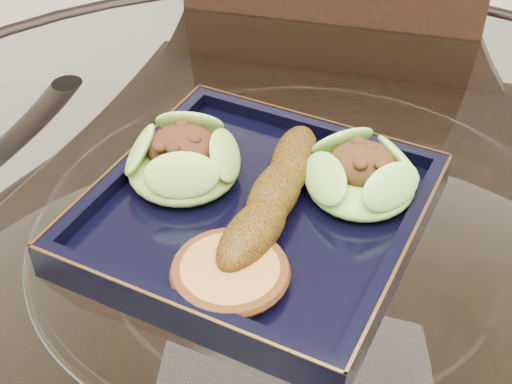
{
  "coord_description": "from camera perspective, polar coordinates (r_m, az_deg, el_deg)",
  "views": [
    {
      "loc": [
        -0.0,
        -0.41,
        1.19
      ],
      "look_at": [
        -0.04,
        0.05,
        0.8
      ],
      "focal_mm": 50.0,
      "sensor_mm": 36.0,
      "label": 1
    }
  ],
  "objects": [
    {
      "name": "dining_chair",
      "position": [
        1.0,
        3.91,
        -1.16
      ],
      "size": [
        0.47,
        0.47,
        0.95
      ],
      "rotation": [
        0.0,
        0.0,
        -0.16
      ],
      "color": "black",
      "rests_on": "ground"
    },
    {
      "name": "navy_plate",
      "position": [
        0.62,
        -0.0,
        -2.1
      ],
      "size": [
        0.35,
        0.35,
        0.02
      ],
      "primitive_type": "cube",
      "rotation": [
        0.0,
        0.0,
        -0.38
      ],
      "color": "black",
      "rests_on": "dining_table"
    },
    {
      "name": "lettuce_wrap_left",
      "position": [
        0.64,
        -5.84,
        2.33
      ],
      "size": [
        0.13,
        0.13,
        0.04
      ],
      "primitive_type": "ellipsoid",
      "rotation": [
        0.0,
        0.0,
        -0.37
      ],
      "color": "#62982C",
      "rests_on": "navy_plate"
    },
    {
      "name": "lettuce_wrap_right",
      "position": [
        0.63,
        8.4,
        1.09
      ],
      "size": [
        0.11,
        0.11,
        0.03
      ],
      "primitive_type": "ellipsoid",
      "rotation": [
        0.0,
        0.0,
        0.14
      ],
      "color": "#68AA31",
      "rests_on": "navy_plate"
    },
    {
      "name": "roasted_plantain",
      "position": [
        0.61,
        1.52,
        -0.13
      ],
      "size": [
        0.09,
        0.19,
        0.04
      ],
      "primitive_type": "ellipsoid",
      "rotation": [
        0.0,
        0.0,
        1.29
      ],
      "color": "#613D0A",
      "rests_on": "navy_plate"
    },
    {
      "name": "crumb_patty",
      "position": [
        0.55,
        -2.07,
        -6.54
      ],
      "size": [
        0.09,
        0.09,
        0.02
      ],
      "primitive_type": "cylinder",
      "rotation": [
        0.0,
        0.0,
        0.06
      ],
      "color": "#A87338",
      "rests_on": "navy_plate"
    }
  ]
}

